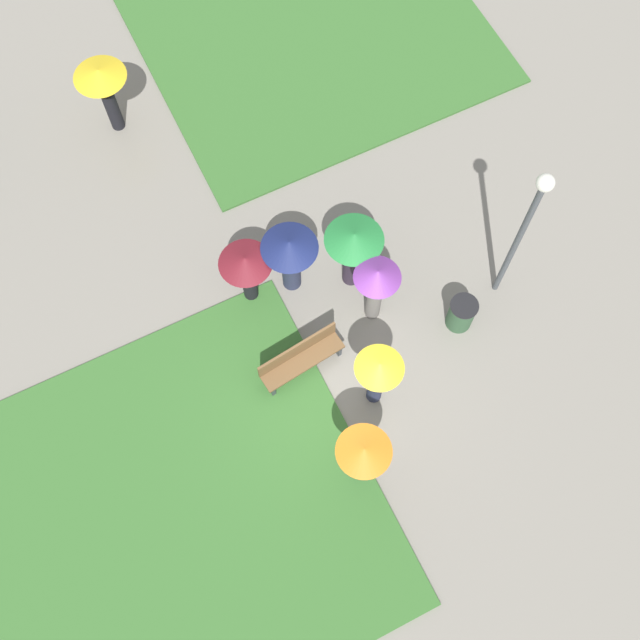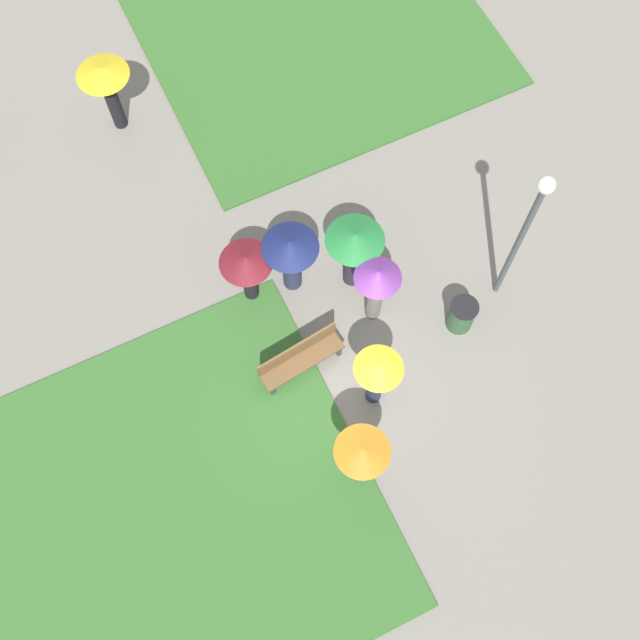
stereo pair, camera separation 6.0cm
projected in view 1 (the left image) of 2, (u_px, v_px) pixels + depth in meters
ground_plane at (342, 382)px, 16.05m from camera, size 90.00×90.00×0.00m
lawn_patch_near at (122, 541)px, 14.85m from camera, size 9.49×7.19×0.06m
lawn_patch_far at (297, 8)px, 19.67m from camera, size 7.92×8.89×0.06m
park_bench at (300, 357)px, 15.75m from camera, size 1.79×0.62×0.90m
lamp_post at (526, 223)px, 14.30m from camera, size 0.32×0.32×4.25m
trash_bin at (461, 314)px, 16.15m from camera, size 0.57×0.57×0.85m
crowd_person_purple at (376, 284)px, 15.34m from camera, size 0.92×0.92×1.94m
crowd_person_orange at (363, 457)px, 14.31m from camera, size 1.01×1.01×1.77m
crowd_person_maroon at (246, 268)px, 15.58m from camera, size 1.06×1.06×1.70m
crowd_person_navy at (290, 254)px, 15.69m from camera, size 1.14×1.14×1.81m
crowd_person_yellow at (378, 373)px, 14.67m from camera, size 0.92×0.92×1.93m
crowd_person_green at (353, 248)px, 15.66m from camera, size 1.17×1.17×1.92m
lone_walker_far_path at (103, 84)px, 17.05m from camera, size 1.14×1.14×1.90m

